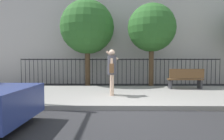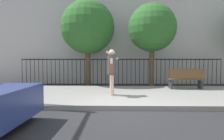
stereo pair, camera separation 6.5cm
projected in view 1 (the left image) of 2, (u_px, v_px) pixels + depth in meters
name	position (u px, v px, depth m)	size (l,w,h in m)	color
ground_plane	(126.00, 111.00, 5.66)	(60.00, 60.00, 0.00)	#28282B
sidewalk	(123.00, 95.00, 7.85)	(28.00, 4.40, 0.15)	gray
iron_fence	(120.00, 68.00, 11.50)	(12.03, 0.04, 1.60)	black
pedestrian_on_phone	(112.00, 69.00, 7.32)	(0.51, 0.65, 1.76)	beige
street_bench	(186.00, 78.00, 8.96)	(1.60, 0.45, 0.95)	brown
street_tree_near	(87.00, 27.00, 10.76)	(3.02, 3.02, 4.88)	#4C3823
street_tree_far	(152.00, 28.00, 10.19)	(2.56, 2.56, 4.52)	#4C3823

